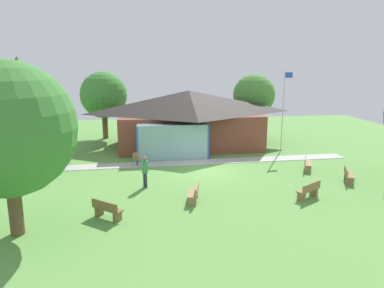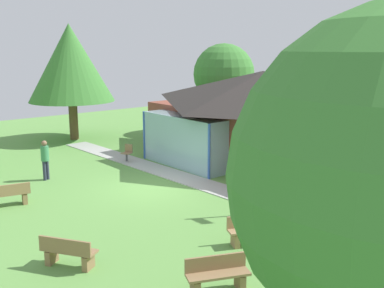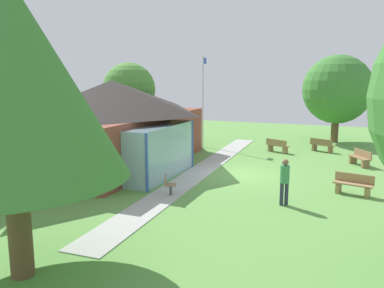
# 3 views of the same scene
# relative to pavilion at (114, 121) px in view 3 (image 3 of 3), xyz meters

# --- Properties ---
(ground_plane) EXTENTS (44.00, 44.00, 0.00)m
(ground_plane) POSITION_rel_pavilion_xyz_m (0.38, -6.70, -2.34)
(ground_plane) COLOR #609947
(pavilion) EXTENTS (11.96, 7.95, 4.51)m
(pavilion) POSITION_rel_pavilion_xyz_m (0.00, 0.00, 0.00)
(pavilion) COLOR brown
(pavilion) RESTS_ON ground_plane
(footpath) EXTENTS (20.40, 1.92, 0.03)m
(footpath) POSITION_rel_pavilion_xyz_m (0.38, -4.88, -2.32)
(footpath) COLOR #ADADA8
(footpath) RESTS_ON ground_plane
(flagpole) EXTENTS (0.64, 0.08, 6.10)m
(flagpole) POSITION_rel_pavilion_xyz_m (6.87, -2.53, 1.01)
(flagpole) COLOR silver
(flagpole) RESTS_ON ground_plane
(bench_lawn_far_right) EXTENTS (1.03, 1.55, 0.84)m
(bench_lawn_far_right) POSITION_rel_pavilion_xyz_m (7.87, -10.21, -1.94)
(bench_lawn_far_right) COLOR olive
(bench_lawn_far_right) RESTS_ON ground_plane
(bench_mid_right) EXTENTS (1.05, 1.54, 0.84)m
(bench_mid_right) POSITION_rel_pavilion_xyz_m (6.62, -7.62, -1.94)
(bench_mid_right) COLOR #9E7A51
(bench_mid_right) RESTS_ON ground_plane
(bench_front_center) EXTENTS (0.76, 1.56, 0.84)m
(bench_front_center) POSITION_rel_pavilion_xyz_m (-1.23, -11.97, -1.94)
(bench_front_center) COLOR #9E7A51
(bench_front_center) RESTS_ON ground_plane
(bench_front_right) EXTENTS (1.50, 1.17, 0.84)m
(bench_front_right) POSITION_rel_pavilion_xyz_m (4.50, -12.35, -1.94)
(bench_front_right) COLOR olive
(bench_front_right) RESTS_ON ground_plane
(patio_chair_west) EXTENTS (0.57, 0.57, 0.86)m
(patio_chair_west) POSITION_rel_pavilion_xyz_m (-4.10, -5.15, -1.92)
(patio_chair_west) COLOR #8C6B4C
(patio_chair_west) RESTS_ON ground_plane
(visitor_strolling_lawn) EXTENTS (0.34, 0.34, 1.74)m
(visitor_strolling_lawn) POSITION_rel_pavilion_xyz_m (-3.59, -9.59, -1.32)
(visitor_strolling_lawn) COLOR #2D3347
(visitor_strolling_lawn) RESTS_ON ground_plane
(tree_far_east) EXTENTS (4.89, 4.89, 6.27)m
(tree_far_east) POSITION_rel_pavilion_xyz_m (12.17, -10.80, 1.47)
(tree_far_east) COLOR brown
(tree_far_east) RESTS_ON ground_plane
(tree_behind_pavilion_right) EXTENTS (3.69, 3.69, 5.70)m
(tree_behind_pavilion_right) POSITION_rel_pavilion_xyz_m (6.20, 2.77, 1.49)
(tree_behind_pavilion_right) COLOR brown
(tree_behind_pavilion_right) RESTS_ON ground_plane
(tree_west_hedge) EXTENTS (5.19, 5.19, 7.06)m
(tree_west_hedge) POSITION_rel_pavilion_xyz_m (-11.13, -4.63, 2.37)
(tree_west_hedge) COLOR brown
(tree_west_hedge) RESTS_ON ground_plane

